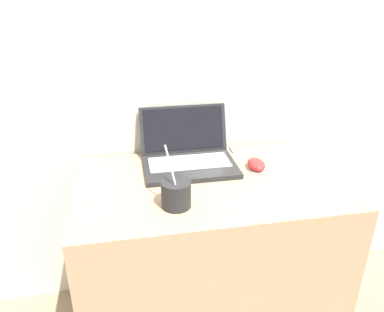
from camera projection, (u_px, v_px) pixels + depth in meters
wall_back at (193, 33)px, 1.52m from camera, size 7.00×0.04×2.50m
desk at (208, 259)px, 1.58m from camera, size 1.01×0.61×0.75m
laptop at (188, 154)px, 1.55m from camera, size 0.37×0.32×0.21m
drink_cup at (176, 193)px, 1.25m from camera, size 0.10×0.10×0.22m
computer_mouse at (256, 165)px, 1.51m from camera, size 0.07×0.11×0.04m
usb_stick at (233, 150)px, 1.68m from camera, size 0.02×0.06×0.01m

